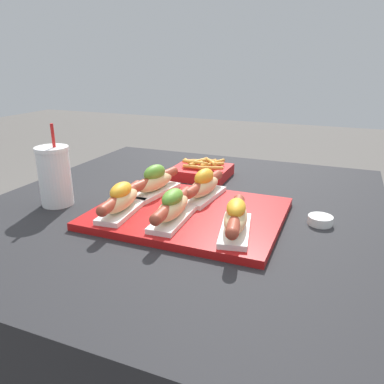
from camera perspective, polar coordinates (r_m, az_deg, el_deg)
name	(u,v)px	position (r m, az deg, el deg)	size (l,w,h in m)	color
patio_table	(184,314)	(1.19, -1.25, -18.15)	(1.03, 1.09, 0.72)	#232326
serving_tray	(189,213)	(0.93, -0.47, -3.24)	(0.45, 0.36, 0.02)	#B71414
hot_dog_0	(122,199)	(0.91, -10.69, -1.13)	(0.08, 0.21, 0.08)	white
hot_dog_1	(173,207)	(0.85, -2.96, -2.29)	(0.07, 0.21, 0.08)	white
hot_dog_2	(236,218)	(0.80, 6.68, -3.91)	(0.09, 0.21, 0.07)	white
hot_dog_3	(155,181)	(1.03, -5.65, 1.67)	(0.09, 0.21, 0.08)	white
hot_dog_4	(204,186)	(0.99, 1.84, 0.99)	(0.07, 0.21, 0.08)	white
sauce_bowl	(320,219)	(0.94, 18.98, -3.96)	(0.06, 0.06, 0.02)	white
drink_cup	(55,176)	(1.05, -20.17, 2.31)	(0.09, 0.09, 0.22)	white
fries_basket	(202,171)	(1.23, 1.50, 3.20)	(0.18, 0.16, 0.06)	red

